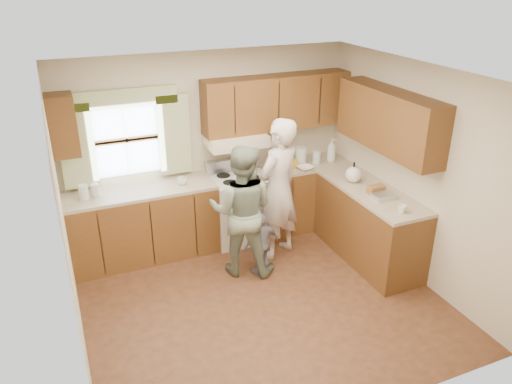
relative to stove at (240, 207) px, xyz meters
name	(u,v)px	position (x,y,z in m)	size (l,w,h in m)	color
room	(262,200)	(-0.30, -1.44, 0.78)	(3.80, 3.80, 3.80)	#412714
kitchen_fixtures	(272,188)	(0.31, -0.36, 0.37)	(3.80, 2.25, 2.15)	#43240E
stove	(240,207)	(0.00, 0.00, 0.00)	(0.76, 0.67, 1.07)	silver
woman_left	(278,190)	(0.29, -0.59, 0.44)	(0.66, 0.43, 1.82)	beige
woman_right	(242,211)	(-0.27, -0.77, 0.34)	(0.79, 0.61, 1.62)	#1D3625
child	(262,244)	(-0.08, -0.93, -0.06)	(0.47, 0.20, 0.81)	gray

